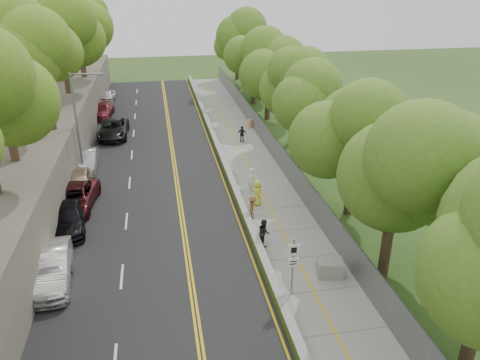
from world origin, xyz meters
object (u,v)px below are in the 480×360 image
Objects in this scene: car_0 at (52,275)px; car_1 at (52,267)px; painter_0 at (257,193)px; construction_barrel at (249,124)px; person_far at (242,134)px; concrete_block at (330,268)px; car_2 at (74,198)px; streetlight at (79,118)px; signpost at (293,261)px.

car_0 is 0.62m from car_1.
car_1 is 2.79× the size of painter_0.
person_far is at bearing -109.86° from construction_barrel.
concrete_block is 17.39m from car_2.
streetlight is at bearing -146.82° from construction_barrel.
construction_barrel is (3.25, 26.67, -1.49)m from signpost.
car_0 is 0.76× the size of car_2.
car_2 is (-0.13, 8.74, 0.05)m from car_0.
construction_barrel is 27.72m from car_1.
car_2 is at bearing 135.52° from signpost.
concrete_block is 0.24× the size of car_2.
construction_barrel is 25.50m from concrete_block.
car_1 is (-11.65, 3.30, -1.11)m from signpost.
streetlight is 9.46× the size of construction_barrel.
streetlight is 6.76m from car_2.
car_2 is 17.38m from person_far.
streetlight is 2.58× the size of signpost.
car_2 is at bearing 72.78° from painter_0.
streetlight is 14.86m from person_far.
signpost is 3.67× the size of construction_barrel.
construction_barrel is at bearing 52.19° from car_1.
streetlight reaches higher than concrete_block.
car_0 is at bearing 173.77° from concrete_block.
painter_0 reaches higher than person_far.
person_far is at bearing 91.71° from concrete_block.
streetlight is 1.44× the size of car_2.
signpost reaches higher than car_0.
concrete_block is at bearing 112.22° from person_far.
car_1 is at bearing -90.58° from streetlight.
painter_0 is (12.05, -1.67, 0.12)m from car_2.
car_2 is (-11.65, 11.44, -1.15)m from signpost.
construction_barrel is at bearing 51.45° from car_2.
car_1 is at bearing -122.52° from construction_barrel.
car_1 reaches higher than concrete_block.
signpost is at bearing 106.06° from person_far.
person_far is (13.40, 11.07, 0.01)m from car_2.
painter_0 is at bearing 26.29° from car_0.
painter_0 is 1.15× the size of person_far.
car_1 is (-14.90, -23.37, 0.38)m from construction_barrel.
streetlight is 18.12m from construction_barrel.
streetlight is 14.23m from car_1.
person_far is at bearing 51.80° from car_0.
car_0 is (-11.52, 2.70, -1.20)m from signpost.
car_2 is 3.15× the size of painter_0.
concrete_block is 21.35m from person_far.
car_1 is 0.89× the size of car_2.
car_0 is 0.86× the size of car_1.
car_2 is 12.17m from painter_0.
signpost is at bearing -153.63° from concrete_block.
car_2 is at bearing 143.84° from concrete_block.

